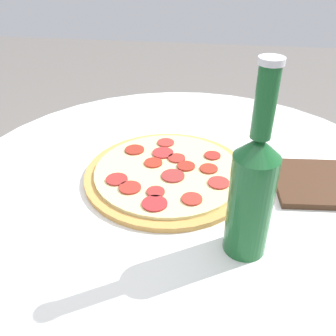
# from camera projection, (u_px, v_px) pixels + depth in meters

# --- Properties ---
(table) EXTENTS (0.91, 0.91, 0.77)m
(table) POSITION_uv_depth(u_px,v_px,m) (182.00, 255.00, 0.83)
(table) COLOR silver
(table) RESTS_ON ground_plane
(pizza) EXTENTS (0.32, 0.32, 0.02)m
(pizza) POSITION_uv_depth(u_px,v_px,m) (168.00, 173.00, 0.72)
(pizza) COLOR #C68E47
(pizza) RESTS_ON table
(beer_bottle) EXTENTS (0.06, 0.06, 0.29)m
(beer_bottle) POSITION_uv_depth(u_px,v_px,m) (252.00, 190.00, 0.51)
(beer_bottle) COLOR #195628
(beer_bottle) RESTS_ON table
(pizza_paddle) EXTENTS (0.16, 0.27, 0.02)m
(pizza_paddle) POSITION_uv_depth(u_px,v_px,m) (327.00, 183.00, 0.70)
(pizza_paddle) COLOR #422819
(pizza_paddle) RESTS_ON table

